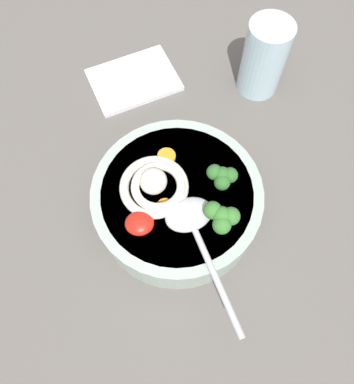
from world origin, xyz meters
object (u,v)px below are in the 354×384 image
object	(u,v)px
noodle_pile	(155,185)
soup_spoon	(193,226)
soup_bowl	(177,201)
drinking_glass	(264,58)
folded_napkin	(134,80)

from	to	relation	value
noodle_pile	soup_spoon	bearing A→B (deg)	-47.84
soup_bowl	soup_spoon	size ratio (longest dim) A/B	1.30
soup_bowl	noodle_pile	size ratio (longest dim) A/B	2.30
noodle_pile	drinking_glass	world-z (taller)	drinking_glass
soup_bowl	noodle_pile	xyz separation A→B (cm)	(-2.76, 0.34, 4.24)
drinking_glass	folded_napkin	distance (cm)	21.37
noodle_pile	drinking_glass	size ratio (longest dim) A/B	0.80
soup_spoon	folded_napkin	world-z (taller)	soup_spoon
soup_bowl	noodle_pile	distance (cm)	5.08
soup_bowl	folded_napkin	bearing A→B (deg)	107.68
noodle_pile	soup_spoon	xyz separation A→B (cm)	(4.76, -5.26, -0.42)
soup_bowl	drinking_glass	distance (cm)	26.42
noodle_pile	folded_napkin	bearing A→B (deg)	101.50
soup_spoon	folded_napkin	size ratio (longest dim) A/B	1.23
noodle_pile	soup_spoon	world-z (taller)	noodle_pile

